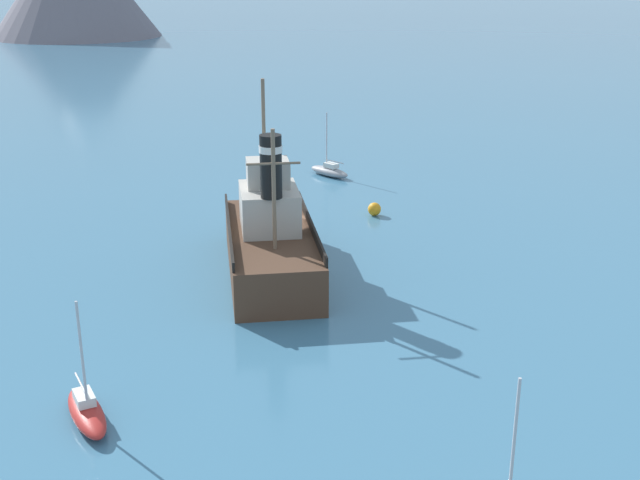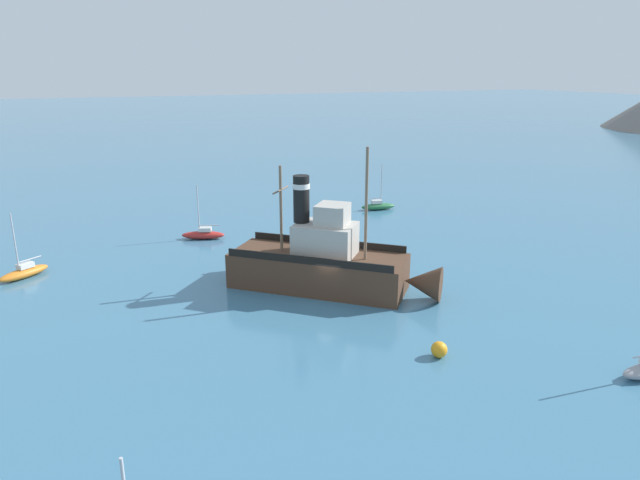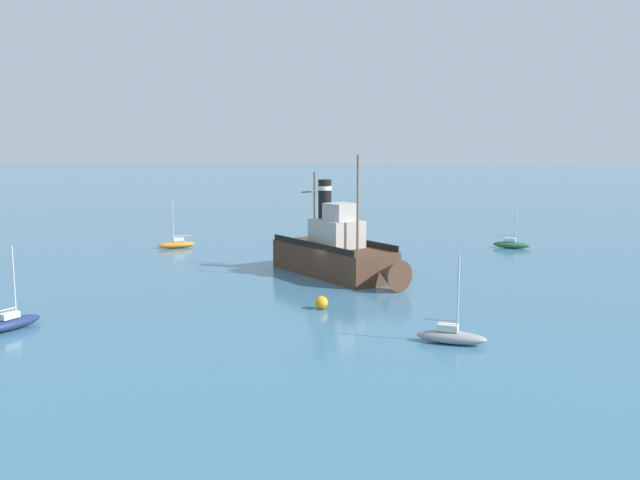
# 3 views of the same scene
# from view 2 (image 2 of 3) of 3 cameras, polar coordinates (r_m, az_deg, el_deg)

# --- Properties ---
(ground_plane) EXTENTS (600.00, 600.00, 0.00)m
(ground_plane) POSITION_cam_2_polar(r_m,az_deg,el_deg) (38.35, 1.19, -5.66)
(ground_plane) COLOR teal
(old_tugboat) EXTENTS (12.25, 12.87, 9.90)m
(old_tugboat) POSITION_cam_2_polar(r_m,az_deg,el_deg) (39.12, 0.68, -2.33)
(old_tugboat) COLOR #4C3323
(old_tugboat) RESTS_ON ground
(sailboat_red) EXTENTS (2.48, 3.93, 4.90)m
(sailboat_red) POSITION_cam_2_polar(r_m,az_deg,el_deg) (51.98, -11.60, 0.57)
(sailboat_red) COLOR #B22823
(sailboat_red) RESTS_ON ground
(sailboat_orange) EXTENTS (3.08, 3.75, 4.90)m
(sailboat_orange) POSITION_cam_2_polar(r_m,az_deg,el_deg) (46.80, -27.50, -2.86)
(sailboat_orange) COLOR orange
(sailboat_orange) RESTS_ON ground
(sailboat_green) EXTENTS (1.68, 3.92, 4.90)m
(sailboat_green) POSITION_cam_2_polar(r_m,az_deg,el_deg) (61.90, 5.83, 3.42)
(sailboat_green) COLOR #286B3D
(sailboat_green) RESTS_ON ground
(mooring_buoy) EXTENTS (0.87, 0.87, 0.87)m
(mooring_buoy) POSITION_cam_2_polar(r_m,az_deg,el_deg) (31.20, 11.83, -10.67)
(mooring_buoy) COLOR orange
(mooring_buoy) RESTS_ON ground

